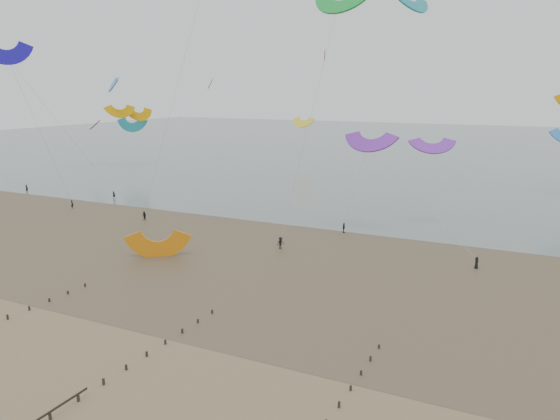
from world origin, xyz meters
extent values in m
plane|color=brown|center=(0.00, 0.00, 0.00)|extent=(500.00, 500.00, 0.00)
plane|color=#475654|center=(0.00, 200.00, 0.03)|extent=(500.00, 500.00, 0.00)
plane|color=#473A28|center=(0.00, 35.00, 0.01)|extent=(500.00, 500.00, 0.00)
ellipsoid|color=slate|center=(-18.00, 22.00, 0.01)|extent=(23.60, 14.36, 0.01)
ellipsoid|color=slate|center=(12.00, 38.00, 0.01)|extent=(33.64, 18.32, 0.01)
ellipsoid|color=slate|center=(-40.00, 40.00, 0.01)|extent=(26.95, 14.22, 0.01)
cube|color=black|center=(-14.00, 1.47, 0.23)|extent=(0.16, 0.16, 0.57)
cube|color=black|center=(-14.00, 4.11, 0.22)|extent=(0.16, 0.16, 0.54)
cube|color=black|center=(-14.00, 6.74, 0.20)|extent=(0.16, 0.16, 0.51)
cube|color=black|center=(-14.00, 9.37, 0.19)|extent=(0.16, 0.16, 0.48)
cube|color=black|center=(-14.00, 12.00, 0.17)|extent=(0.16, 0.16, 0.45)
cube|color=black|center=(4.00, -9.05, 0.29)|extent=(0.16, 0.16, 0.68)
cube|color=black|center=(4.00, -6.42, 0.28)|extent=(0.16, 0.16, 0.65)
cube|color=black|center=(4.00, -3.79, 0.26)|extent=(0.16, 0.16, 0.62)
cube|color=black|center=(4.00, -1.16, 0.25)|extent=(0.16, 0.16, 0.59)
cube|color=black|center=(4.00, 1.47, 0.23)|extent=(0.16, 0.16, 0.57)
cube|color=black|center=(4.00, 4.11, 0.22)|extent=(0.16, 0.16, 0.54)
cube|color=black|center=(4.00, 6.74, 0.20)|extent=(0.16, 0.16, 0.51)
cube|color=black|center=(4.00, 9.37, 0.19)|extent=(0.16, 0.16, 0.48)
cube|color=black|center=(4.00, 12.00, 0.17)|extent=(0.16, 0.16, 0.45)
cube|color=black|center=(22.00, 1.47, 0.23)|extent=(0.16, 0.16, 0.57)
cube|color=black|center=(22.00, 4.11, 0.22)|extent=(0.16, 0.16, 0.54)
cube|color=black|center=(22.00, 6.74, 0.20)|extent=(0.16, 0.16, 0.51)
cube|color=black|center=(22.00, 9.37, 0.19)|extent=(0.16, 0.16, 0.48)
cube|color=black|center=(22.00, 12.00, 0.17)|extent=(0.16, 0.16, 0.45)
imported|color=black|center=(-49.31, 43.50, 0.86)|extent=(0.71, 0.55, 1.72)
imported|color=black|center=(-0.01, 36.56, 0.92)|extent=(1.24, 1.36, 1.83)
imported|color=black|center=(5.29, 49.36, 0.84)|extent=(0.59, 1.04, 1.68)
imported|color=black|center=(-71.79, 51.40, 0.94)|extent=(0.74, 0.53, 1.88)
imported|color=black|center=(-29.89, 41.84, 0.83)|extent=(0.90, 0.75, 1.65)
imported|color=black|center=(27.10, 39.84, 0.79)|extent=(0.71, 0.88, 1.58)
imported|color=black|center=(-49.19, 55.03, 0.79)|extent=(0.68, 0.58, 1.58)
camera|label=1|loc=(34.04, -33.01, 23.09)|focal=35.00mm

